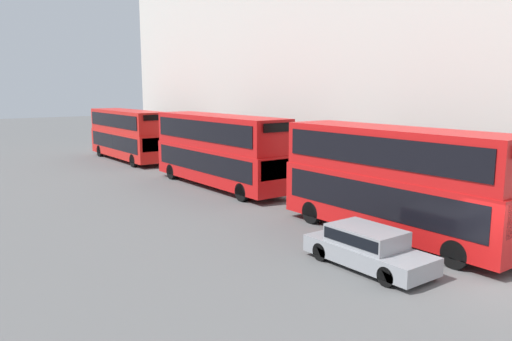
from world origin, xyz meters
The scene contains 6 objects.
ground_plane centered at (0.00, 0.00, 0.00)m, with size 200.00×200.00×0.00m, color #5B5B5B.
bus_leading centered at (1.60, 5.01, 2.45)m, with size 2.59×10.24×4.45m.
bus_second_in_queue centered at (1.60, 18.05, 2.41)m, with size 2.59×11.35×4.38m.
bus_third_in_queue centered at (1.60, 32.12, 2.30)m, with size 2.59×10.58×4.16m.
car_dark_sedan centered at (-1.80, 3.35, 0.72)m, with size 1.82×4.51×1.36m.
pedestrian centered at (4.01, 11.12, 0.77)m, with size 0.36×0.36×1.67m.
Camera 1 is at (-14.43, -7.38, 6.01)m, focal length 35.00 mm.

